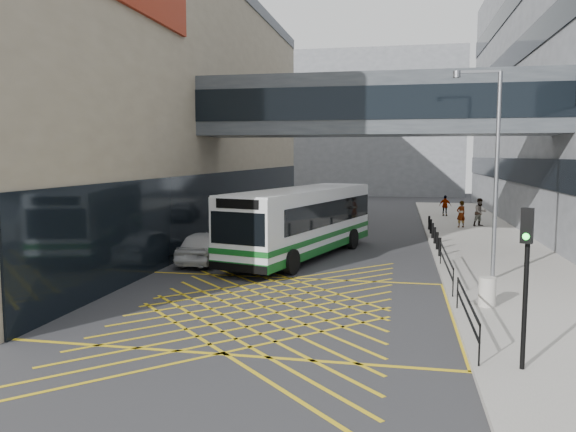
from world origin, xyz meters
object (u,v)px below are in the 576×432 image
Objects in this scene: car_dark at (293,238)px; street_lamp at (492,162)px; traffic_light at (526,266)px; pedestrian_a at (461,214)px; car_white at (206,246)px; bus at (303,220)px; car_silver at (344,213)px; litter_bin at (487,292)px; pedestrian_c at (445,206)px; pedestrian_b at (480,212)px.

street_lamp reaches higher than car_dark.
pedestrian_a is at bearing 107.42° from traffic_light.
car_white is 19.46m from pedestrian_a.
traffic_light reaches higher than bus.
car_dark is at bearing 94.91° from car_silver.
car_silver is 8.32m from pedestrian_a.
pedestrian_a is at bearing 69.77° from bus.
traffic_light is 3.92× the size of litter_bin.
car_dark is at bearing -136.44° from car_white.
bus is at bearing 150.74° from street_lamp.
bus is at bearing 86.60° from pedestrian_c.
pedestrian_b is (2.00, 17.32, -3.62)m from street_lamp.
pedestrian_a reaches higher than litter_bin.
car_white is 1.33× the size of traffic_light.
street_lamp is (7.44, -18.31, 3.98)m from car_silver.
street_lamp is 4.23× the size of pedestrian_b.
bus is 4.94m from car_white.
pedestrian_a is 1.08× the size of pedestrian_c.
car_white is at bearing 170.01° from street_lamp.
pedestrian_b is (10.79, 12.00, 0.35)m from car_dark.
bus reaches higher than pedestrian_b.
pedestrian_b is 1.15× the size of pedestrian_c.
pedestrian_b reaches higher than car_white.
car_dark is 2.72× the size of pedestrian_a.
street_lamp is at bearing 169.92° from car_dark.
bus reaches higher than litter_bin.
street_lamp reaches higher than pedestrian_b.
litter_bin is (6.79, -22.56, -0.12)m from car_silver.
pedestrian_b is at bearing -174.64° from pedestrian_a.
pedestrian_a is 7.30m from pedestrian_c.
traffic_light is at bearing -90.58° from litter_bin.
bus is at bearing 98.28° from car_silver.
litter_bin is 20.63m from pedestrian_a.
traffic_light reaches higher than car_silver.
car_silver is (4.82, 16.55, -0.03)m from car_white.
street_lamp is (8.79, -5.33, 3.97)m from car_dark.
car_silver is 28.95m from traffic_light.
street_lamp is at bearing -125.92° from pedestrian_b.
car_dark is 1.33× the size of traffic_light.
car_white is 2.72× the size of pedestrian_a.
traffic_light is at bearing -125.02° from pedestrian_b.
car_white reaches higher than litter_bin.
car_white reaches higher than car_dark.
car_dark is (-0.72, 1.13, -1.04)m from bus.
car_dark is at bearing 18.62° from pedestrian_a.
bus is 2.52× the size of car_white.
bus is 7.45× the size of pedestrian_c.
traffic_light reaches higher than car_white.
car_silver is 2.92× the size of pedestrian_c.
pedestrian_a reaches higher than car_silver.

